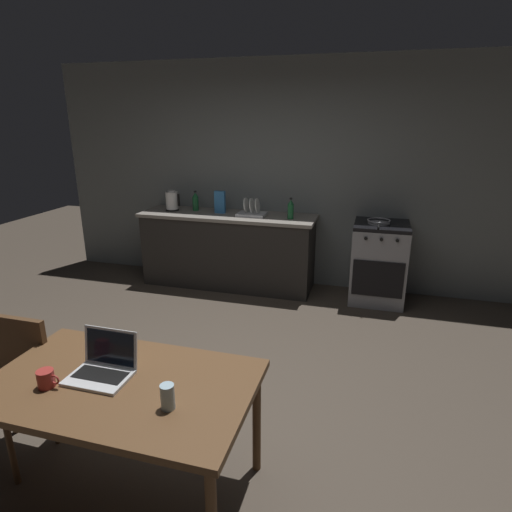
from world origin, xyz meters
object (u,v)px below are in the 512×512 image
coffee_mug (46,379)px  bottle_b (195,201)px  electric_kettle (172,201)px  dish_rack (252,211)px  dining_table (121,393)px  drinking_glass (168,397)px  stove_oven (379,263)px  cereal_box (220,202)px  chair (13,380)px  frying_pan (379,222)px  laptop (103,368)px  bottle (291,209)px

coffee_mug → bottle_b: bearing=100.7°
electric_kettle → dish_rack: size_ratio=0.74×
dining_table → electric_kettle: electric_kettle is taller
electric_kettle → drinking_glass: (1.60, -3.31, -0.25)m
stove_oven → drinking_glass: stove_oven is taller
stove_oven → coffee_mug: 3.72m
dining_table → dish_rack: 3.21m
cereal_box → dish_rack: cereal_box is taller
coffee_mug → dish_rack: size_ratio=0.36×
dish_rack → bottle_b: (-0.76, 0.08, 0.07)m
chair → electric_kettle: electric_kettle is taller
frying_pan → bottle_b: (-2.23, 0.11, 0.09)m
chair → cereal_box: 3.14m
dining_table → drinking_glass: (0.34, -0.13, 0.13)m
laptop → drinking_glass: bearing=-15.7°
stove_oven → coffee_mug: bearing=-116.1°
stove_oven → bottle_b: (-2.27, 0.08, 0.58)m
laptop → frying_pan: size_ratio=0.75×
coffee_mug → chair: bearing=153.4°
electric_kettle → frying_pan: size_ratio=0.59×
coffee_mug → drinking_glass: (0.67, 0.01, 0.02)m
chair → laptop: bearing=10.0°
stove_oven → electric_kettle: bearing=179.9°
stove_oven → cereal_box: (-1.92, 0.02, 0.60)m
bottle_b → drinking_glass: bearing=-68.8°
cereal_box → bottle_b: 0.36m
frying_pan → chair: bearing=-124.7°
drinking_glass → bottle_b: size_ratio=0.50×
bottle → cereal_box: 0.90m
bottle → bottle_b: (-1.24, 0.13, 0.00)m
stove_oven → dish_rack: 1.59m
dining_table → electric_kettle: bearing=111.6°
coffee_mug → drinking_glass: 0.67m
bottle → dining_table: bearing=-94.9°
laptop → electric_kettle: (-1.14, 3.16, 0.26)m
drinking_glass → electric_kettle: bearing=115.8°
dining_table → cereal_box: (-0.63, 3.21, 0.39)m
bottle → coffee_mug: size_ratio=1.99×
laptop → dish_rack: bearing=94.6°
coffee_mug → frying_pan: bearing=64.3°
electric_kettle → coffee_mug: 3.46m
stove_oven → dining_table: bearing=-112.1°
stove_oven → electric_kettle: size_ratio=3.63×
chair → drinking_glass: chair is taller
stove_oven → cereal_box: cereal_box is taller
cereal_box → drinking_glass: bearing=-73.8°
cereal_box → electric_kettle: bearing=-178.2°
laptop → electric_kettle: 3.37m
bottle → dish_rack: size_ratio=0.72×
chair → dish_rack: 3.17m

